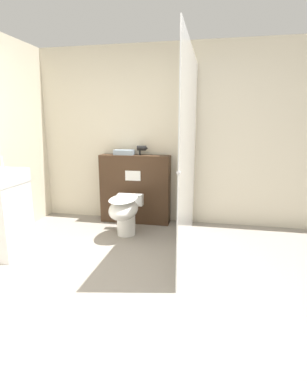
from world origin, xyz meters
TOP-DOWN VIEW (x-y plane):
  - ground_plane at (0.00, 0.00)m, footprint 12.00×12.00m
  - wall_back at (0.00, 2.30)m, footprint 8.00×0.06m
  - partition_panel at (-0.23, 2.12)m, footprint 1.01×0.24m
  - shower_glass at (0.60, 1.30)m, footprint 0.04×1.95m
  - toilet at (-0.22, 1.53)m, footprint 0.35×0.64m
  - hair_drier at (-0.13, 2.15)m, footprint 0.15×0.07m
  - folded_towel at (-0.39, 2.13)m, footprint 0.28×0.16m

SIDE VIEW (x-z plane):
  - ground_plane at x=0.00m, z-range 0.00..0.00m
  - toilet at x=-0.22m, z-range 0.07..0.60m
  - partition_panel at x=-0.23m, z-range 0.00..0.99m
  - folded_towel at x=-0.39m, z-range 0.99..1.06m
  - hair_drier at x=-0.13m, z-range 1.02..1.15m
  - shower_glass at x=0.60m, z-range 0.00..2.20m
  - wall_back at x=0.00m, z-range 0.00..2.50m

